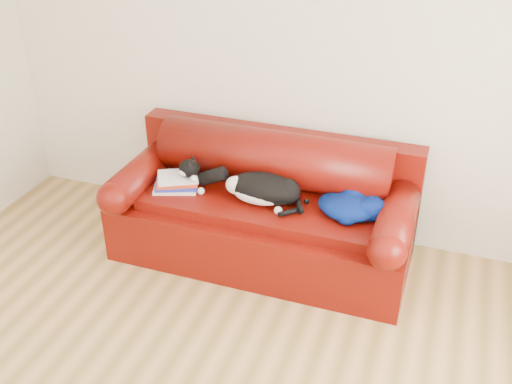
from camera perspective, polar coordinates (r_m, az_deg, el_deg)
room_shell at (r=2.41m, az=-7.84°, el=6.22°), size 4.52×4.02×2.61m
sofa_base at (r=4.34m, az=0.64°, el=-3.40°), size 2.10×0.90×0.50m
sofa_back at (r=4.38m, az=1.70°, el=1.59°), size 2.10×1.01×0.88m
book_stack at (r=4.32m, az=-7.54°, el=0.98°), size 0.37×0.32×0.10m
cat at (r=4.08m, az=0.62°, el=0.27°), size 0.71×0.28×0.26m
blanket at (r=4.02m, az=9.15°, el=-1.29°), size 0.55×0.45×0.14m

